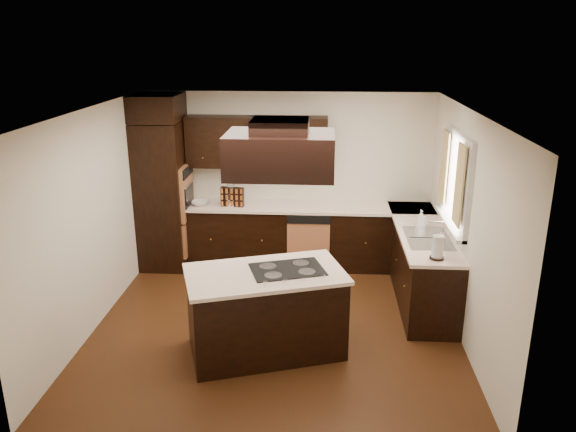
% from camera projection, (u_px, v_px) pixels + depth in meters
% --- Properties ---
extents(floor, '(4.20, 4.20, 0.02)m').
position_uv_depth(floor, '(276.00, 324.00, 6.67)').
color(floor, '#573014').
rests_on(floor, ground).
extents(ceiling, '(4.20, 4.20, 0.02)m').
position_uv_depth(ceiling, '(275.00, 110.00, 5.88)').
color(ceiling, white).
rests_on(ceiling, ground).
extents(wall_back, '(4.20, 0.02, 2.50)m').
position_uv_depth(wall_back, '(288.00, 178.00, 8.27)').
color(wall_back, silver).
rests_on(wall_back, ground).
extents(wall_front, '(4.20, 0.02, 2.50)m').
position_uv_depth(wall_front, '(251.00, 314.00, 4.27)').
color(wall_front, silver).
rests_on(wall_front, ground).
extents(wall_left, '(0.02, 4.20, 2.50)m').
position_uv_depth(wall_left, '(92.00, 220.00, 6.41)').
color(wall_left, silver).
rests_on(wall_left, ground).
extents(wall_right, '(0.02, 4.20, 2.50)m').
position_uv_depth(wall_right, '(467.00, 228.00, 6.14)').
color(wall_right, silver).
rests_on(wall_right, ground).
extents(oven_column, '(0.65, 0.75, 2.12)m').
position_uv_depth(oven_column, '(163.00, 195.00, 8.06)').
color(oven_column, black).
rests_on(oven_column, floor).
extents(wall_oven_face, '(0.05, 0.62, 0.78)m').
position_uv_depth(wall_oven_face, '(187.00, 192.00, 8.02)').
color(wall_oven_face, '#CA7B4D').
rests_on(wall_oven_face, oven_column).
extents(base_cabinets_back, '(2.93, 0.60, 0.88)m').
position_uv_depth(base_cabinets_back, '(289.00, 236.00, 8.23)').
color(base_cabinets_back, black).
rests_on(base_cabinets_back, floor).
extents(base_cabinets_right, '(0.60, 2.40, 0.88)m').
position_uv_depth(base_cabinets_right, '(420.00, 264.00, 7.27)').
color(base_cabinets_right, black).
rests_on(base_cabinets_right, floor).
extents(countertop_back, '(2.93, 0.63, 0.04)m').
position_uv_depth(countertop_back, '(289.00, 207.00, 8.07)').
color(countertop_back, '#FFE3D0').
rests_on(countertop_back, base_cabinets_back).
extents(countertop_right, '(0.63, 2.40, 0.04)m').
position_uv_depth(countertop_right, '(422.00, 230.00, 7.12)').
color(countertop_right, '#FFE3D0').
rests_on(countertop_right, base_cabinets_right).
extents(upper_cabinets, '(2.00, 0.34, 0.72)m').
position_uv_depth(upper_cabinets, '(257.00, 142.00, 7.96)').
color(upper_cabinets, black).
rests_on(upper_cabinets, wall_back).
extents(dishwasher_front, '(0.60, 0.05, 0.72)m').
position_uv_depth(dishwasher_front, '(308.00, 247.00, 7.95)').
color(dishwasher_front, '#CA7B4D').
rests_on(dishwasher_front, floor).
extents(window_frame, '(0.06, 1.32, 1.12)m').
position_uv_depth(window_frame, '(456.00, 180.00, 6.54)').
color(window_frame, silver).
rests_on(window_frame, wall_right).
extents(window_pane, '(0.00, 1.20, 1.00)m').
position_uv_depth(window_pane, '(458.00, 180.00, 6.54)').
color(window_pane, white).
rests_on(window_pane, wall_right).
extents(curtain_left, '(0.02, 0.34, 0.90)m').
position_uv_depth(curtain_left, '(459.00, 185.00, 6.13)').
color(curtain_left, '#F3EAB3').
rests_on(curtain_left, wall_right).
extents(curtain_right, '(0.02, 0.34, 0.90)m').
position_uv_depth(curtain_right, '(444.00, 168.00, 6.93)').
color(curtain_right, '#F3EAB3').
rests_on(curtain_right, wall_right).
extents(sink_rim, '(0.52, 0.84, 0.01)m').
position_uv_depth(sink_rim, '(428.00, 238.00, 6.78)').
color(sink_rim, silver).
rests_on(sink_rim, countertop_right).
extents(island, '(1.77, 1.31, 0.88)m').
position_uv_depth(island, '(266.00, 314.00, 5.97)').
color(island, black).
rests_on(island, floor).
extents(island_top, '(1.84, 1.38, 0.04)m').
position_uv_depth(island_top, '(265.00, 274.00, 5.83)').
color(island_top, '#FFE3D0').
rests_on(island_top, island).
extents(cooktop, '(0.86, 0.70, 0.01)m').
position_uv_depth(cooktop, '(287.00, 269.00, 5.88)').
color(cooktop, black).
rests_on(cooktop, island_top).
extents(range_hood, '(1.05, 0.72, 0.42)m').
position_uv_depth(range_hood, '(280.00, 154.00, 5.46)').
color(range_hood, black).
rests_on(range_hood, ceiling).
extents(hood_duct, '(0.55, 0.50, 0.13)m').
position_uv_depth(hood_duct, '(280.00, 126.00, 5.38)').
color(hood_duct, black).
rests_on(hood_duct, ceiling).
extents(blender_base, '(0.15, 0.15, 0.10)m').
position_uv_depth(blender_base, '(231.00, 202.00, 8.04)').
color(blender_base, silver).
rests_on(blender_base, countertop_back).
extents(blender_pitcher, '(0.13, 0.13, 0.26)m').
position_uv_depth(blender_pitcher, '(231.00, 190.00, 7.99)').
color(blender_pitcher, silver).
rests_on(blender_pitcher, blender_base).
extents(spice_rack, '(0.34, 0.13, 0.28)m').
position_uv_depth(spice_rack, '(232.00, 197.00, 8.00)').
color(spice_rack, black).
rests_on(spice_rack, countertop_back).
extents(mixing_bowl, '(0.26, 0.26, 0.06)m').
position_uv_depth(mixing_bowl, '(201.00, 203.00, 8.07)').
color(mixing_bowl, silver).
rests_on(mixing_bowl, countertop_back).
extents(soap_bottle, '(0.12, 0.12, 0.21)m').
position_uv_depth(soap_bottle, '(421.00, 218.00, 7.19)').
color(soap_bottle, silver).
rests_on(soap_bottle, countertop_right).
extents(paper_towel, '(0.17, 0.17, 0.27)m').
position_uv_depth(paper_towel, '(438.00, 247.00, 6.12)').
color(paper_towel, silver).
rests_on(paper_towel, countertop_right).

